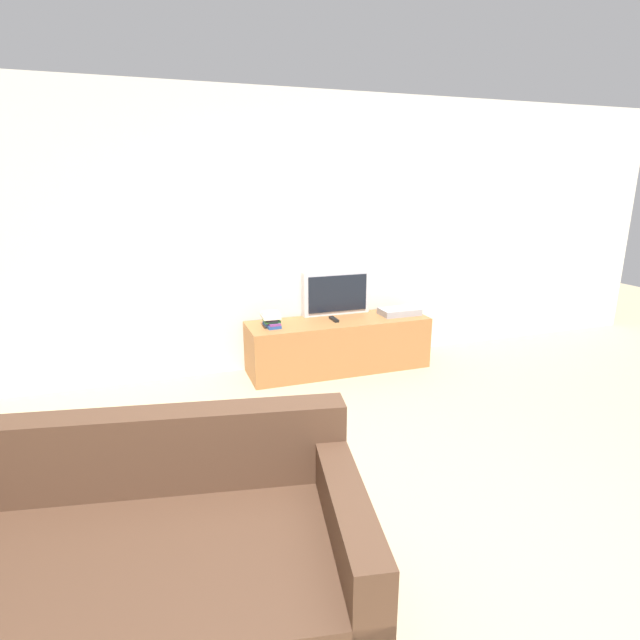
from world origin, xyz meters
TOP-DOWN VIEW (x-y plane):
  - ground_plane at (0.00, 0.00)m, footprint 14.00×14.00m
  - wall_back at (0.00, 3.03)m, footprint 9.00×0.06m
  - tv_stand at (0.57, 2.72)m, footprint 1.77×0.52m
  - television at (0.62, 2.94)m, footprint 0.69×0.09m
  - couch at (-1.36, 0.15)m, footprint 2.07×1.27m
  - book_stack at (-0.10, 2.71)m, footprint 0.17×0.23m
  - remote_on_stand at (0.52, 2.72)m, footprint 0.04×0.17m
  - set_top_box at (1.22, 2.71)m, footprint 0.39×0.23m

SIDE VIEW (x-z plane):
  - ground_plane at x=0.00m, z-range 0.00..0.00m
  - tv_stand at x=0.57m, z-range 0.00..0.50m
  - couch at x=-1.36m, z-range -0.13..0.72m
  - remote_on_stand at x=0.52m, z-range 0.50..0.53m
  - set_top_box at x=1.22m, z-range 0.50..0.57m
  - book_stack at x=-0.10m, z-range 0.50..0.64m
  - television at x=0.62m, z-range 0.50..0.94m
  - wall_back at x=0.00m, z-range 0.00..2.60m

